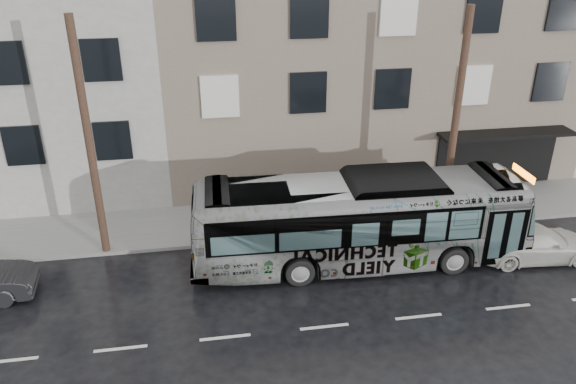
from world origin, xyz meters
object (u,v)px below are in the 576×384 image
utility_pole_rear (89,143)px  white_sedan (534,242)px  utility_pole_front (455,123)px  sign_post (470,196)px  bus (359,221)px

utility_pole_rear → white_sedan: (16.38, -3.02, -3.97)m
utility_pole_front → sign_post: bearing=0.0°
utility_pole_front → utility_pole_rear: same height
sign_post → bus: size_ratio=0.19×
utility_pole_front → utility_pole_rear: (-14.00, 0.00, 0.00)m
utility_pole_rear → bus: (9.61, -2.12, -2.90)m
utility_pole_front → white_sedan: 5.53m
utility_pole_rear → bus: utility_pole_rear is taller
sign_post → white_sedan: (1.28, -3.02, -0.67)m
utility_pole_rear → white_sedan: utility_pole_rear is taller
sign_post → utility_pole_front: bearing=180.0°
utility_pole_rear → sign_post: bearing=0.0°
utility_pole_front → utility_pole_rear: size_ratio=1.00×
utility_pole_front → bus: utility_pole_front is taller
sign_post → white_sedan: sign_post is taller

